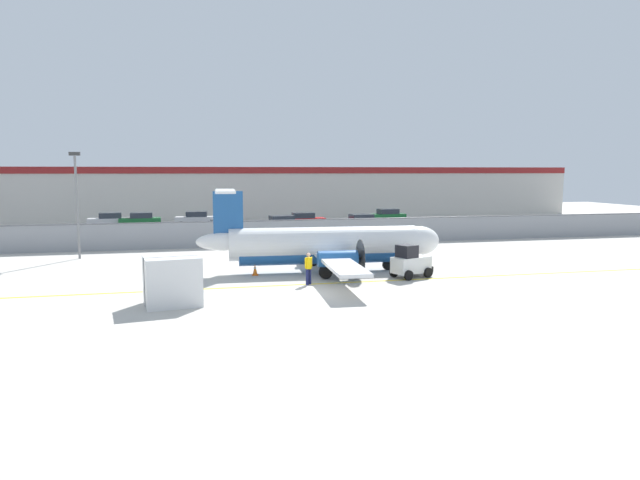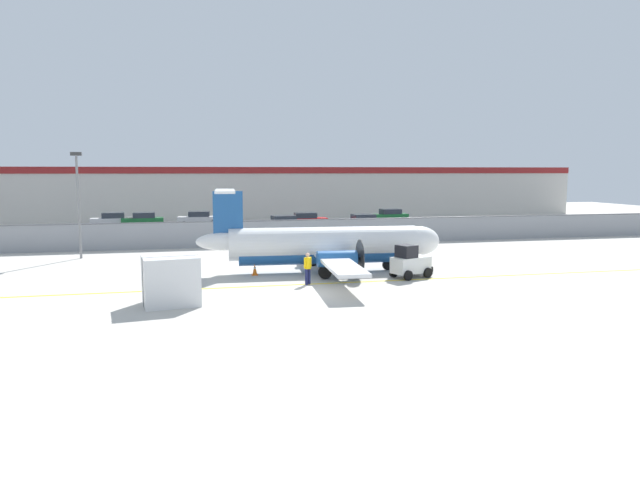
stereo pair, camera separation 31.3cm
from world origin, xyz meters
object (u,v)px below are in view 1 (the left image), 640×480
object	(u,v)px
baggage_tug	(410,262)
parked_car_3	(225,229)
parked_car_5	(304,220)
apron_light_pole	(77,196)
traffic_cone_near_left	(255,270)
parked_car_2	(196,219)
cargo_container	(172,281)
parked_car_6	(360,222)
parked_car_4	(283,224)
parked_car_7	(387,216)
commuter_airplane	(328,245)
traffic_cone_near_right	(340,261)
parked_car_1	(140,220)
ground_crew_worker	(309,267)
parked_car_0	(109,220)

from	to	relation	value
baggage_tug	parked_car_3	xyz separation A→B (m)	(-9.01, 21.03, 0.04)
parked_car_5	apron_light_pole	size ratio (longest dim) A/B	0.58
traffic_cone_near_left	parked_car_2	size ratio (longest dim) A/B	0.15
cargo_container	parked_car_6	size ratio (longest dim) A/B	0.62
cargo_container	parked_car_4	distance (m)	30.19
baggage_tug	parked_car_5	size ratio (longest dim) A/B	0.61
parked_car_4	parked_car_6	distance (m)	7.87
parked_car_7	parked_car_5	bearing A→B (deg)	13.38
parked_car_7	parked_car_6	bearing A→B (deg)	47.06
cargo_container	parked_car_5	size ratio (longest dim) A/B	0.64
commuter_airplane	parked_car_6	world-z (taller)	commuter_airplane
parked_car_2	parked_car_6	world-z (taller)	same
traffic_cone_near_left	traffic_cone_near_right	world-z (taller)	same
traffic_cone_near_left	parked_car_1	distance (m)	30.68
commuter_airplane	parked_car_7	bearing A→B (deg)	67.27
cargo_container	parked_car_2	world-z (taller)	cargo_container
parked_car_1	parked_car_7	distance (m)	27.05
ground_crew_worker	parked_car_0	xyz separation A→B (m)	(-14.15, 33.28, -0.06)
baggage_tug	traffic_cone_near_left	xyz separation A→B (m)	(-8.50, 2.67, -0.54)
ground_crew_worker	parked_car_1	bearing A→B (deg)	-16.22
commuter_airplane	traffic_cone_near_left	distance (m)	4.59
ground_crew_worker	traffic_cone_near_right	bearing A→B (deg)	-65.05
parked_car_5	parked_car_6	xyz separation A→B (m)	(5.03, -3.45, 0.00)
parked_car_5	parked_car_6	world-z (taller)	same
parked_car_5	commuter_airplane	bearing A→B (deg)	-98.64
parked_car_0	parked_car_4	distance (m)	18.69
ground_crew_worker	commuter_airplane	bearing A→B (deg)	-63.52
parked_car_0	parked_car_6	size ratio (longest dim) A/B	1.00
parked_car_4	parked_car_2	bearing A→B (deg)	128.41
parked_car_3	commuter_airplane	bearing A→B (deg)	-81.08
parked_car_3	parked_car_4	distance (m)	6.84
cargo_container	parked_car_0	size ratio (longest dim) A/B	0.62
commuter_airplane	traffic_cone_near_right	world-z (taller)	commuter_airplane
parked_car_2	parked_car_5	distance (m)	11.85
ground_crew_worker	traffic_cone_near_left	size ratio (longest dim) A/B	2.66
commuter_airplane	parked_car_3	bearing A→B (deg)	108.31
baggage_tug	parked_car_6	distance (m)	25.19
parked_car_0	apron_light_pole	world-z (taller)	apron_light_pole
parked_car_2	apron_light_pole	xyz separation A→B (m)	(-8.13, -20.89, 3.41)
baggage_tug	parked_car_1	xyz separation A→B (m)	(-17.06, 32.13, 0.04)
traffic_cone_near_left	parked_car_2	bearing A→B (deg)	95.56
apron_light_pole	baggage_tug	bearing A→B (deg)	-30.91
parked_car_3	parked_car_7	bearing A→B (deg)	23.38
commuter_airplane	parked_car_6	distance (m)	23.60
parked_car_0	parked_car_7	world-z (taller)	same
traffic_cone_near_right	parked_car_7	xyz separation A→B (m)	(12.85, 27.06, 0.58)
parked_car_3	traffic_cone_near_right	bearing A→B (deg)	-75.52
ground_crew_worker	parked_car_2	xyz separation A→B (m)	(-5.37, 33.28, -0.06)
baggage_tug	parked_car_0	distance (m)	38.33
apron_light_pole	traffic_cone_near_left	bearing A→B (deg)	-39.28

